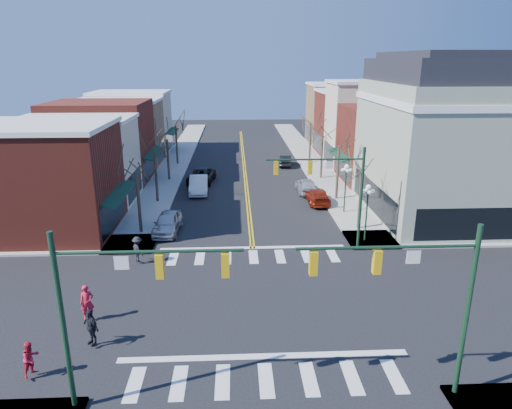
{
  "coord_description": "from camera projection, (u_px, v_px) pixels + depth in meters",
  "views": [
    {
      "loc": [
        -1.17,
        -21.96,
        12.69
      ],
      "look_at": [
        0.31,
        9.06,
        2.8
      ],
      "focal_mm": 32.0,
      "sensor_mm": 36.0,
      "label": 1
    }
  ],
  "objects": [
    {
      "name": "tree_right_d",
      "position": [
        310.0,
        144.0,
        57.74
      ],
      "size": [
        0.24,
        0.24,
        4.97
      ],
      "primitive_type": "cylinder",
      "color": "#382B21",
      "rests_on": "ground"
    },
    {
      "name": "sidewalk_left",
      "position": [
        156.0,
        198.0,
        43.42
      ],
      "size": [
        3.5,
        70.0,
        0.15
      ],
      "primitive_type": "cube",
      "color": "#9E9B93",
      "rests_on": "ground"
    },
    {
      "name": "car_left_far",
      "position": [
        201.0,
        176.0,
        48.95
      ],
      "size": [
        3.15,
        5.66,
        1.5
      ],
      "primitive_type": "imported",
      "rotation": [
        0.0,
        0.0,
        -0.13
      ],
      "color": "black",
      "rests_on": "ground"
    },
    {
      "name": "pedestrian_red_a",
      "position": [
        87.0,
        302.0,
        22.87
      ],
      "size": [
        0.78,
        0.63,
        1.83
      ],
      "primitive_type": "imported",
      "rotation": [
        0.0,
        0.0,
        0.33
      ],
      "color": "red",
      "rests_on": "sidewalk_left"
    },
    {
      "name": "traffic_mast_far_right",
      "position": [
        335.0,
        184.0,
        30.67
      ],
      "size": [
        6.6,
        0.28,
        7.2
      ],
      "color": "#14331E",
      "rests_on": "ground"
    },
    {
      "name": "bldg_right_tan",
      "position": [
        341.0,
        115.0,
        70.78
      ],
      "size": [
        10.0,
        8.0,
        9.0
      ],
      "primitive_type": "cube",
      "color": "#A18258",
      "rests_on": "ground"
    },
    {
      "name": "traffic_mast_near_left",
      "position": [
        113.0,
        297.0,
        16.08
      ],
      "size": [
        6.6,
        0.28,
        7.2
      ],
      "color": "#14331E",
      "rests_on": "ground"
    },
    {
      "name": "car_right_far",
      "position": [
        285.0,
        161.0,
        56.89
      ],
      "size": [
        1.89,
        4.19,
        1.33
      ],
      "primitive_type": "imported",
      "rotation": [
        0.0,
        0.0,
        3.02
      ],
      "color": "black",
      "rests_on": "ground"
    },
    {
      "name": "tree_left_c",
      "position": [
        168.0,
        160.0,
        49.43
      ],
      "size": [
        0.24,
        0.24,
        4.55
      ],
      "primitive_type": "cylinder",
      "color": "#382B21",
      "rests_on": "ground"
    },
    {
      "name": "ground",
      "position": [
        258.0,
        304.0,
        24.8
      ],
      "size": [
        160.0,
        160.0,
        0.0
      ],
      "primitive_type": "plane",
      "color": "black",
      "rests_on": "ground"
    },
    {
      "name": "bldg_right_brick_a",
      "position": [
        390.0,
        145.0,
        48.8
      ],
      "size": [
        10.0,
        8.5,
        8.0
      ],
      "primitive_type": "cube",
      "color": "maroon",
      "rests_on": "ground"
    },
    {
      "name": "pedestrian_dark_a",
      "position": [
        91.0,
        327.0,
        20.82
      ],
      "size": [
        1.07,
        0.99,
        1.76
      ],
      "primitive_type": "imported",
      "rotation": [
        0.0,
        0.0,
        -0.69
      ],
      "color": "black",
      "rests_on": "sidewalk_left"
    },
    {
      "name": "car_right_near",
      "position": [
        317.0,
        196.0,
        42.01
      ],
      "size": [
        1.93,
        4.64,
        1.34
      ],
      "primitive_type": "imported",
      "rotation": [
        0.0,
        0.0,
        3.15
      ],
      "color": "maroon",
      "rests_on": "ground"
    },
    {
      "name": "victorian_corner",
      "position": [
        450.0,
        137.0,
        37.33
      ],
      "size": [
        12.25,
        14.25,
        13.3
      ],
      "color": "gray",
      "rests_on": "ground"
    },
    {
      "name": "car_left_near",
      "position": [
        167.0,
        223.0,
        34.88
      ],
      "size": [
        2.08,
        4.61,
        1.54
      ],
      "primitive_type": "imported",
      "rotation": [
        0.0,
        0.0,
        -0.06
      ],
      "color": "#BCBCC1",
      "rests_on": "ground"
    },
    {
      "name": "lamppost_midblock",
      "position": [
        346.0,
        180.0,
        38.55
      ],
      "size": [
        0.36,
        0.36,
        4.33
      ],
      "color": "#14331E",
      "rests_on": "ground"
    },
    {
      "name": "car_left_mid",
      "position": [
        199.0,
        185.0,
        45.28
      ],
      "size": [
        1.98,
        5.11,
        1.66
      ],
      "primitive_type": "imported",
      "rotation": [
        0.0,
        0.0,
        0.05
      ],
      "color": "silver",
      "rests_on": "ground"
    },
    {
      "name": "bldg_left_stucco_b",
      "position": [
        133.0,
        123.0,
        64.26
      ],
      "size": [
        10.0,
        8.0,
        8.2
      ],
      "primitive_type": "cube",
      "color": "beige",
      "rests_on": "ground"
    },
    {
      "name": "car_right_mid",
      "position": [
        306.0,
        186.0,
        45.24
      ],
      "size": [
        1.84,
        4.45,
        1.51
      ],
      "primitive_type": "imported",
      "rotation": [
        0.0,
        0.0,
        3.15
      ],
      "color": "silver",
      "rests_on": "ground"
    },
    {
      "name": "tree_right_a",
      "position": [
        360.0,
        201.0,
        34.95
      ],
      "size": [
        0.24,
        0.24,
        4.62
      ],
      "primitive_type": "cylinder",
      "color": "#382B21",
      "rests_on": "ground"
    },
    {
      "name": "bldg_left_brick_a",
      "position": [
        43.0,
        181.0,
        34.07
      ],
      "size": [
        10.0,
        8.5,
        8.0
      ],
      "primitive_type": "cube",
      "color": "maroon",
      "rests_on": "ground"
    },
    {
      "name": "bldg_right_stucco",
      "position": [
        370.0,
        125.0,
        55.87
      ],
      "size": [
        10.0,
        7.0,
        10.0
      ],
      "primitive_type": "cube",
      "color": "beige",
      "rests_on": "ground"
    },
    {
      "name": "pedestrian_red_b",
      "position": [
        31.0,
        359.0,
        18.79
      ],
      "size": [
        0.87,
        0.94,
        1.55
      ],
      "primitive_type": "imported",
      "rotation": [
        0.0,
        0.0,
        1.08
      ],
      "color": "red",
      "rests_on": "sidewalk_left"
    },
    {
      "name": "bldg_left_tan",
      "position": [
        120.0,
        133.0,
        56.95
      ],
      "size": [
        10.0,
        7.5,
        7.8
      ],
      "primitive_type": "cube",
      "color": "#A18258",
      "rests_on": "ground"
    },
    {
      "name": "lamppost_corner",
      "position": [
        367.0,
        203.0,
        32.36
      ],
      "size": [
        0.36,
        0.36,
        4.33
      ],
      "color": "#14331E",
      "rests_on": "ground"
    },
    {
      "name": "bldg_left_stucco_a",
      "position": [
        78.0,
        162.0,
        41.52
      ],
      "size": [
        10.0,
        7.0,
        7.5
      ],
      "primitive_type": "cube",
      "color": "beige",
      "rests_on": "ground"
    },
    {
      "name": "tree_right_c",
      "position": [
        322.0,
        157.0,
        50.15
      ],
      "size": [
        0.24,
        0.24,
        4.83
      ],
      "primitive_type": "cylinder",
      "color": "#382B21",
      "rests_on": "ground"
    },
    {
      "name": "bldg_left_brick_b",
      "position": [
        101.0,
        142.0,
        48.99
      ],
      "size": [
        10.0,
        9.0,
        8.5
      ],
      "primitive_type": "cube",
      "color": "maroon",
      "rests_on": "ground"
    },
    {
      "name": "sidewalk_right",
      "position": [
        337.0,
        196.0,
        44.21
      ],
      "size": [
        3.5,
        70.0,
        0.15
      ],
      "primitive_type": "cube",
      "color": "#9E9B93",
      "rests_on": "ground"
    },
    {
      "name": "tree_left_a",
      "position": [
        139.0,
        204.0,
        34.17
      ],
      "size": [
        0.24,
        0.24,
        4.76
      ],
      "primitive_type": "cylinder",
      "color": "#382B21",
      "rests_on": "ground"
    },
    {
      "name": "tree_right_b",
      "position": [
        338.0,
        173.0,
        42.48
      ],
      "size": [
        0.24,
        0.24,
        5.18
      ],
      "primitive_type": "cylinder",
      "color": "#382B21",
      "rests_on": "ground"
    },
    {
      "name": "tree_left_b",
      "position": [
        156.0,
        176.0,
        41.74
      ],
      "size": [
        0.24,
        0.24,
        5.04
      ],
      "primitive_type": "cylinder",
      "color": "#382B21",
      "rests_on": "ground"
    },
    {
      "name": "bldg_right_brick_b",
      "position": [
        354.0,
        123.0,
        63.24
      ],
      "size": [
        10.0,
        8.0,
        8.5
      ],
      "primitive_type": "cube",
      "color": "maroon",
      "rests_on": "ground"
    },
    {
      "name": "traffic_mast_near_right",
      "position": [
        421.0,
        289.0,
        16.58
      ],
      "size": [
        6.6,
        0.28,
        7.2
      ],
      "color": "#14331E",
      "rests_on": "ground"
    },
    {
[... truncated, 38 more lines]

